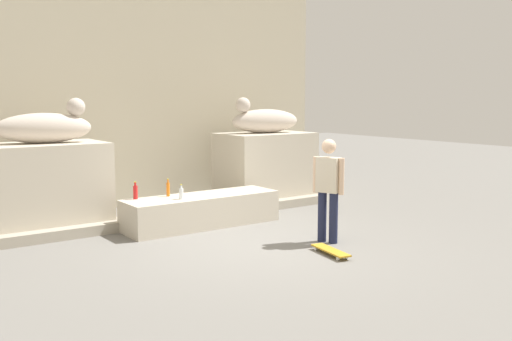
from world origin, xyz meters
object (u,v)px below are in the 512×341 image
at_px(statue_reclining_right, 264,120).
at_px(bottle_clear, 181,193).
at_px(skateboard, 331,250).
at_px(statue_reclining_left, 46,127).
at_px(bottle_orange, 168,189).
at_px(bottle_red, 135,192).
at_px(skater, 328,186).

bearing_deg(statue_reclining_right, bottle_clear, 33.82).
height_order(statue_reclining_right, skateboard, statue_reclining_right).
relative_size(statue_reclining_left, bottle_orange, 5.27).
bearing_deg(bottle_red, skateboard, -61.51).
xyz_separation_m(statue_reclining_left, bottle_red, (1.21, -0.92, -1.13)).
xyz_separation_m(skateboard, bottle_clear, (-1.05, 2.66, 0.60)).
height_order(statue_reclining_left, bottle_red, statue_reclining_left).
height_order(statue_reclining_right, bottle_clear, statue_reclining_right).
bearing_deg(bottle_red, bottle_orange, -7.66).
xyz_separation_m(bottle_red, bottle_clear, (0.64, -0.47, -0.02)).
height_order(statue_reclining_left, bottle_orange, statue_reclining_left).
bearing_deg(statue_reclining_left, skateboard, -44.59).
bearing_deg(bottle_clear, bottle_orange, 97.61).
distance_m(skater, bottle_orange, 2.94).
height_order(skater, bottle_clear, skater).
distance_m(bottle_orange, bottle_red, 0.60).
distance_m(skateboard, bottle_clear, 2.92).
height_order(statue_reclining_right, bottle_red, statue_reclining_right).
xyz_separation_m(skater, bottle_red, (-2.17, 2.55, -0.23)).
distance_m(statue_reclining_left, statue_reclining_right, 4.68).
bearing_deg(skateboard, bottle_red, -141.50).
relative_size(skater, skateboard, 2.03).
bearing_deg(statue_reclining_right, bottle_red, 22.42).
bearing_deg(statue_reclining_left, bottle_orange, -19.36).
bearing_deg(statue_reclining_left, skater, -36.05).
relative_size(statue_reclining_right, bottle_clear, 6.39).
bearing_deg(bottle_orange, skater, -57.46).
xyz_separation_m(skateboard, bottle_red, (-1.70, 3.13, 0.63)).
distance_m(statue_reclining_left, bottle_clear, 2.59).
distance_m(skateboard, bottle_red, 3.62).
bearing_deg(bottle_red, skater, -49.64).
bearing_deg(statue_reclining_left, bottle_red, -27.61).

